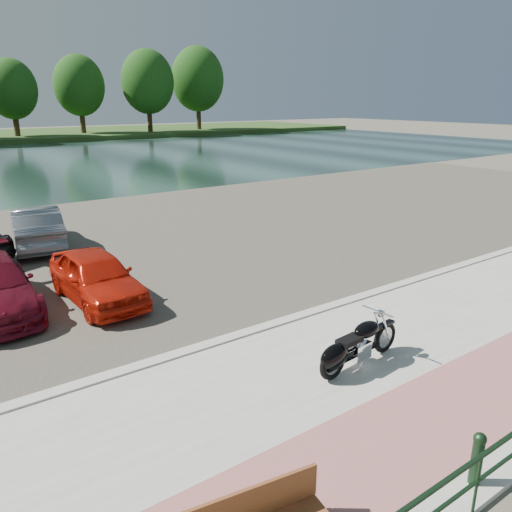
{
  "coord_description": "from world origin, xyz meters",
  "views": [
    {
      "loc": [
        -7.28,
        -6.59,
        5.22
      ],
      "look_at": [
        0.28,
        4.07,
        1.1
      ],
      "focal_mm": 35.0,
      "sensor_mm": 36.0,
      "label": 1
    }
  ],
  "objects": [
    {
      "name": "car_9",
      "position": [
        -3.63,
        12.39,
        0.79
      ],
      "size": [
        2.17,
        4.71,
        1.5
      ],
      "primitive_type": "imported",
      "rotation": [
        0.0,
        0.0,
        3.01
      ],
      "color": "slate",
      "rests_on": "parking_lot"
    },
    {
      "name": "river",
      "position": [
        0.0,
        40.0,
        0.0
      ],
      "size": [
        120.0,
        40.0,
        0.0
      ],
      "primitive_type": "cube",
      "color": "#172A26",
      "rests_on": "ground"
    },
    {
      "name": "promenade",
      "position": [
        0.0,
        -1.0,
        0.05
      ],
      "size": [
        60.0,
        6.0,
        0.1
      ],
      "primitive_type": "cube",
      "color": "#A8A69E",
      "rests_on": "ground"
    },
    {
      "name": "bollards",
      "position": [
        -1.67,
        -3.7,
        0.54
      ],
      "size": [
        10.68,
        0.18,
        0.81
      ],
      "color": "black",
      "rests_on": "promenade"
    },
    {
      "name": "ground",
      "position": [
        0.0,
        0.0,
        0.0
      ],
      "size": [
        200.0,
        200.0,
        0.0
      ],
      "primitive_type": "plane",
      "color": "#595447",
      "rests_on": "ground"
    },
    {
      "name": "kerb",
      "position": [
        0.0,
        2.0,
        0.07
      ],
      "size": [
        60.0,
        0.3,
        0.14
      ],
      "primitive_type": "cube",
      "color": "#A8A69E",
      "rests_on": "ground"
    },
    {
      "name": "parking_lot",
      "position": [
        0.0,
        11.0,
        0.02
      ],
      "size": [
        60.0,
        18.0,
        0.04
      ],
      "primitive_type": "cube",
      "color": "#3E3A32",
      "rests_on": "ground"
    },
    {
      "name": "pink_path",
      "position": [
        0.0,
        -2.5,
        0.1
      ],
      "size": [
        60.0,
        2.0,
        0.01
      ],
      "primitive_type": "cube",
      "color": "#A3635C",
      "rests_on": "promenade"
    },
    {
      "name": "car_4",
      "position": [
        -3.53,
        6.02,
        0.72
      ],
      "size": [
        1.77,
        4.05,
        1.36
      ],
      "primitive_type": "imported",
      "rotation": [
        0.0,
        0.0,
        0.04
      ],
      "color": "red",
      "rests_on": "parking_lot"
    },
    {
      "name": "motorcycle",
      "position": [
        -0.63,
        -0.51,
        0.56
      ],
      "size": [
        2.33,
        0.75,
        1.05
      ],
      "rotation": [
        0.0,
        0.0,
        0.09
      ],
      "color": "black",
      "rests_on": "promenade"
    }
  ]
}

